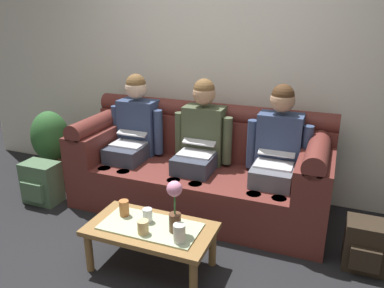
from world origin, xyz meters
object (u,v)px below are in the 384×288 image
(couch, at_px, (200,170))
(backpack_right, at_px, (365,246))
(person_right, at_px, (277,151))
(backpack_left, at_px, (41,183))
(potted_plant, at_px, (51,142))
(person_left, at_px, (133,133))
(cup_near_left, at_px, (124,208))
(cup_near_right, at_px, (148,215))
(flower_vase, at_px, (175,204))
(person_middle, at_px, (200,141))
(cup_far_center, at_px, (143,227))
(cup_far_left, at_px, (179,233))
(coffee_table, at_px, (151,232))

(couch, xyz_separation_m, backpack_right, (1.45, -0.44, -0.19))
(backpack_right, bearing_deg, person_right, 149.58)
(couch, relative_size, backpack_left, 5.73)
(couch, xyz_separation_m, potted_plant, (-1.73, -0.02, 0.06))
(backpack_left, relative_size, potted_plant, 0.53)
(person_left, distance_m, cup_near_left, 1.08)
(person_left, xyz_separation_m, backpack_right, (2.14, -0.44, -0.47))
(backpack_right, relative_size, backpack_left, 0.91)
(cup_near_right, relative_size, backpack_left, 0.25)
(flower_vase, bearing_deg, person_middle, 100.78)
(potted_plant, bearing_deg, cup_far_center, -32.31)
(cup_far_left, bearing_deg, person_middle, 103.61)
(couch, height_order, backpack_left, couch)
(cup_near_right, bearing_deg, cup_near_left, 176.06)
(person_left, height_order, cup_near_left, person_left)
(coffee_table, bearing_deg, potted_plant, 150.19)
(person_left, distance_m, backpack_right, 2.24)
(person_right, relative_size, coffee_table, 1.34)
(cup_near_left, bearing_deg, coffee_table, -12.96)
(cup_near_left, bearing_deg, backpack_left, 159.67)
(backpack_right, bearing_deg, couch, 162.99)
(person_left, relative_size, person_middle, 1.00)
(backpack_right, xyz_separation_m, potted_plant, (-3.17, 0.42, 0.25))
(flower_vase, distance_m, cup_near_right, 0.29)
(flower_vase, relative_size, cup_near_right, 3.74)
(cup_near_left, distance_m, cup_near_right, 0.20)
(person_left, height_order, potted_plant, person_left)
(couch, relative_size, cup_near_left, 19.40)
(couch, distance_m, person_right, 0.76)
(cup_far_center, distance_m, potted_plant, 2.05)
(person_left, relative_size, cup_near_left, 10.09)
(coffee_table, xyz_separation_m, cup_far_center, (0.00, -0.10, 0.10))
(person_right, distance_m, backpack_left, 2.27)
(backpack_left, xyz_separation_m, potted_plant, (-0.26, 0.48, 0.23))
(person_middle, height_order, backpack_right, person_middle)
(flower_vase, bearing_deg, person_right, 63.33)
(coffee_table, xyz_separation_m, cup_far_left, (0.27, -0.10, 0.12))
(person_right, height_order, cup_near_right, person_right)
(backpack_left, bearing_deg, backpack_right, 1.23)
(backpack_right, bearing_deg, cup_far_left, -150.10)
(couch, height_order, person_right, person_right)
(cup_far_left, distance_m, backpack_left, 1.85)
(cup_near_left, xyz_separation_m, cup_near_right, (0.20, -0.01, -0.01))
(coffee_table, bearing_deg, cup_near_left, 167.04)
(coffee_table, relative_size, cup_near_left, 7.51)
(backpack_left, distance_m, potted_plant, 0.59)
(person_left, xyz_separation_m, person_middle, (0.70, 0.00, -0.00))
(person_left, xyz_separation_m, coffee_table, (0.70, -1.01, -0.36))
(flower_vase, xyz_separation_m, cup_near_left, (-0.44, 0.06, -0.15))
(person_middle, distance_m, cup_near_right, 1.00)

